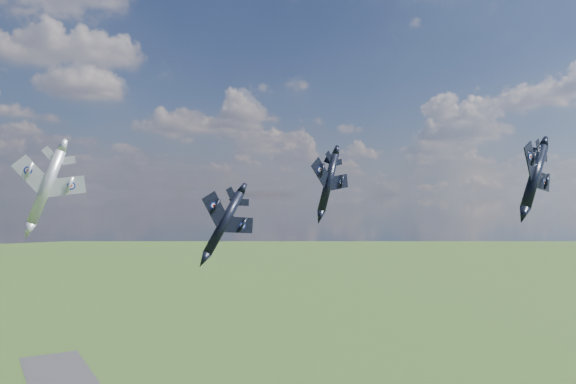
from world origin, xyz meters
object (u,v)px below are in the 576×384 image
jet_lead_navy (224,223)px  jet_high_navy (328,183)px  jet_right_navy (534,177)px  jet_left_silver (46,187)px

jet_lead_navy → jet_high_navy: jet_high_navy is taller
jet_lead_navy → jet_right_navy: bearing=-43.4°
jet_right_navy → jet_high_navy: jet_right_navy is taller
jet_lead_navy → jet_left_silver: jet_left_silver is taller
jet_right_navy → jet_left_silver: size_ratio=1.02×
jet_high_navy → jet_right_navy: bearing=-95.0°
jet_left_silver → jet_lead_navy: bearing=2.1°
jet_right_navy → jet_left_silver: jet_right_navy is taller
jet_lead_navy → jet_high_navy: (26.86, 13.23, 6.27)m
jet_lead_navy → jet_right_navy: 42.58m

